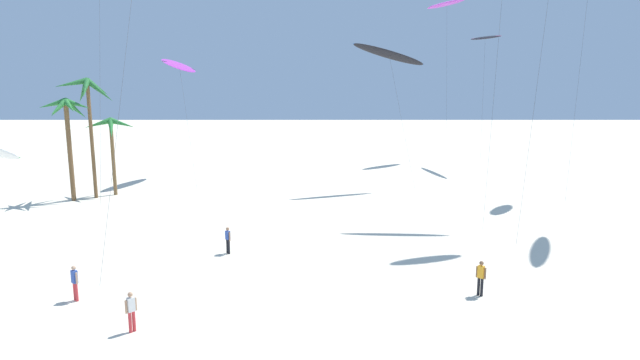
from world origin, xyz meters
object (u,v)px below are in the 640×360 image
Objects in this scene: flying_kite_7 at (485,38)px; person_mid_field at (228,239)px; flying_kite_6 at (389,55)px; person_far_watcher at (481,277)px; palm_tree_1 at (112,130)px; person_near_left at (131,310)px; flying_kite_9 at (447,4)px; palm_tree_3 at (89,99)px; person_foreground_walker at (75,281)px; palm_tree_2 at (67,117)px; flying_kite_2 at (180,66)px.

flying_kite_7 is 46.11m from person_mid_field.
flying_kite_6 reaches higher than person_far_watcher.
palm_tree_1 is at bearing 138.54° from person_far_watcher.
person_near_left is 1.05× the size of person_mid_field.
person_far_watcher is at bearing -100.77° from flying_kite_9.
palm_tree_3 reaches higher than person_near_left.
flying_kite_6 reaches higher than person_foreground_walker.
person_near_left is (11.50, -27.69, -5.12)m from palm_tree_1.
palm_tree_3 is at bearing -132.85° from palm_tree_1.
palm_tree_2 is 47.64m from flying_kite_7.
palm_tree_2 reaches higher than person_far_watcher.
palm_tree_3 is at bearing 132.92° from person_mid_field.
palm_tree_1 is 0.55× the size of flying_kite_2.
person_mid_field is at bearing -118.55° from flying_kite_9.
flying_kite_9 is 12.64× the size of person_far_watcher.
palm_tree_3 is 6.22× the size of person_near_left.
palm_tree_1 is 44.42m from flying_kite_7.
person_near_left is at bearing -166.41° from person_far_watcher.
flying_kite_2 reaches higher than person_far_watcher.
flying_kite_9 is at bearing 64.43° from person_near_left.
palm_tree_3 is 45.57m from flying_kite_7.
person_mid_field is (9.42, -26.13, -11.32)m from flying_kite_2.
flying_kite_6 is (27.23, 4.68, 4.10)m from palm_tree_3.
flying_kite_2 is 41.34m from person_far_watcher.
flying_kite_2 is 7.55× the size of person_foreground_walker.
flying_kite_2 reaches higher than person_foreground_walker.
palm_tree_2 is at bearing -136.88° from palm_tree_1.
flying_kite_6 is 19.95m from flying_kite_7.
person_far_watcher is at bearing -25.74° from person_mid_field.
flying_kite_7 is 9.33× the size of person_far_watcher.
flying_kite_6 is at bearing 59.42° from person_mid_field.
flying_kite_2 is at bearing 63.79° from palm_tree_1.
flying_kite_9 reaches higher than flying_kite_7.
flying_kite_2 is (4.27, 8.67, 6.15)m from palm_tree_1.
person_near_left is (3.81, -3.17, -0.00)m from person_foreground_walker.
palm_tree_3 is (-1.28, -1.38, 2.91)m from palm_tree_1.
person_mid_field is (2.19, 10.23, -0.04)m from person_near_left.
palm_tree_1 reaches higher than person_foreground_walker.
person_foreground_walker is at bearing -64.59° from palm_tree_2.
flying_kite_2 is 0.91× the size of flying_kite_6.
person_foreground_walker reaches higher than person_mid_field.
flying_kite_6 is 0.88× the size of flying_kite_7.
flying_kite_2 is at bearing -154.52° from flying_kite_9.
flying_kite_2 is at bearing 101.25° from person_near_left.
person_foreground_walker is 1.00× the size of person_near_left.
flying_kite_9 is at bearing 33.99° from palm_tree_3.
flying_kite_7 is (42.31, 20.18, 8.49)m from palm_tree_2.
palm_tree_1 is 4.12× the size of person_far_watcher.
flying_kite_2 is at bearing 124.99° from person_far_watcher.
flying_kite_2 is at bearing 109.82° from person_mid_field.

